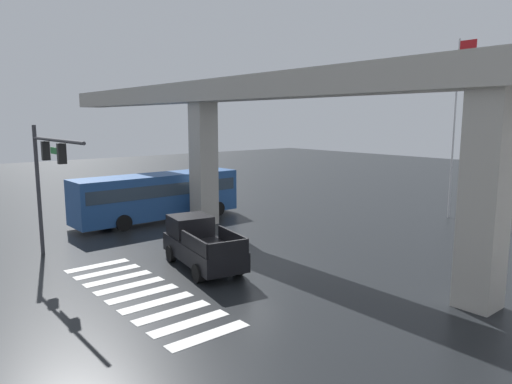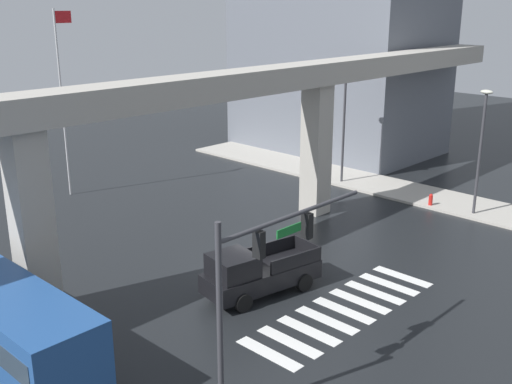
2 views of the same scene
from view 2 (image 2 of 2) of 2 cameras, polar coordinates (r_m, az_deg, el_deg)
The scene contains 10 objects.
ground_plane at distance 28.36m, azimuth -0.27°, elevation -7.49°, with size 120.00×120.00×0.00m, color black.
crosswalk_stripes at distance 25.42m, azimuth 8.10°, elevation -10.77°, with size 9.35×2.80×0.01m.
elevated_overpass at distance 28.55m, azimuth -5.14°, elevation 8.04°, with size 53.69×1.90×8.67m.
sidewalk_east at distance 41.20m, azimuth 13.09°, elevation 0.19°, with size 4.00×36.00×0.15m, color #ADA89E.
pickup_truck at distance 26.01m, azimuth -0.02°, elevation -7.49°, with size 5.35×2.75×2.08m.
traffic_signal_mast at distance 18.42m, azimuth 0.49°, elevation -6.76°, with size 6.49×0.32×6.20m.
street_lamp_near_corner at distance 36.57m, azimuth 20.11°, elevation 4.69°, with size 0.44×0.70×7.24m.
street_lamp_mid_block at distance 41.19m, azimuth 8.14°, elevation 6.89°, with size 0.44×0.70×7.24m.
fire_hydrant at distance 38.32m, azimuth 15.82°, elevation -0.76°, with size 0.24×0.24×0.85m.
flagpole at distance 39.85m, azimuth -17.44°, elevation 8.81°, with size 1.16×0.12×11.42m.
Camera 2 is at (-18.36, -18.02, 11.92)m, focal length 43.32 mm.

